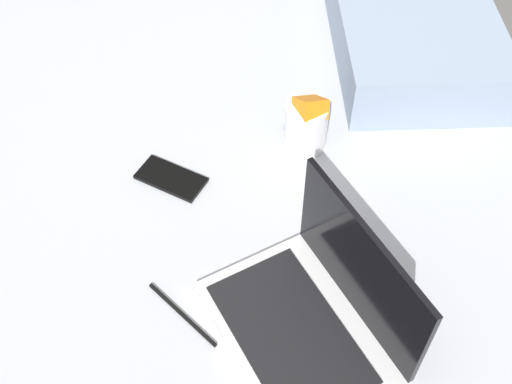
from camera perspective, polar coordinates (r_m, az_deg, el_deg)
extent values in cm
cube|color=#B7BCC6|center=(149.13, -3.80, 4.08)|extent=(180.00, 140.00, 18.00)
cube|color=silver|center=(110.33, 3.73, -12.40)|extent=(39.79, 35.29, 2.00)
cube|color=black|center=(108.86, 3.07, -12.46)|extent=(33.54, 28.14, 0.40)
cube|color=black|center=(104.05, 9.28, -6.80)|extent=(29.99, 15.59, 21.00)
cylinder|color=silver|center=(133.50, 4.48, 5.97)|extent=(9.00, 9.00, 11.00)
cube|color=blue|center=(135.60, 4.27, 5.93)|extent=(8.46, 8.40, 5.83)
cube|color=blue|center=(132.13, 4.58, 6.55)|extent=(4.65, 6.66, 4.26)
cube|color=orange|center=(129.44, 4.87, 7.51)|extent=(8.31, 7.53, 7.19)
cube|color=black|center=(131.10, -7.62, 1.22)|extent=(12.94, 15.52, 0.80)
cube|color=#8C9EB7|center=(159.87, 13.88, 13.75)|extent=(52.00, 36.00, 13.00)
cube|color=black|center=(113.18, -6.64, -10.83)|extent=(12.71, 12.17, 0.60)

